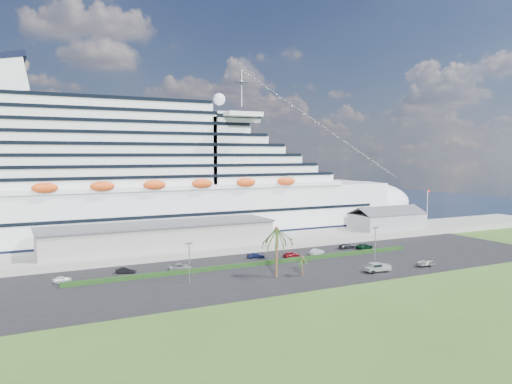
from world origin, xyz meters
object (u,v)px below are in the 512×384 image
cruise_ship (149,185)px  boat_trailer (426,262)px  pickup_truck (377,267)px  parked_car_3 (256,255)px

cruise_ship → boat_trailer: (47.54, -66.81, -15.56)m
pickup_truck → boat_trailer: bearing=-3.2°
cruise_ship → boat_trailer: 83.46m
cruise_ship → pickup_truck: 75.75m
pickup_truck → cruise_ship: bearing=117.0°
cruise_ship → pickup_truck: (33.73, -66.05, -15.43)m
parked_car_3 → pickup_truck: bearing=-138.1°
parked_car_3 → boat_trailer: (31.02, -26.49, 0.35)m
parked_car_3 → pickup_truck: 30.95m
cruise_ship → parked_car_3: bearing=-67.7°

